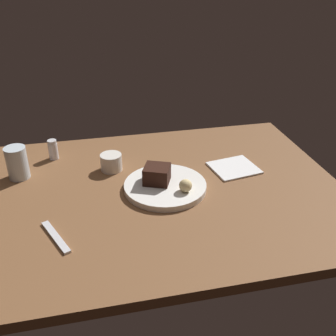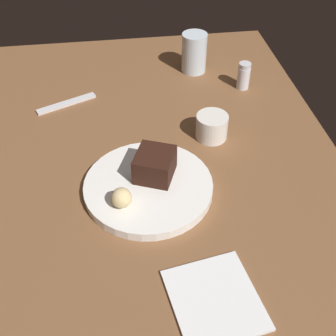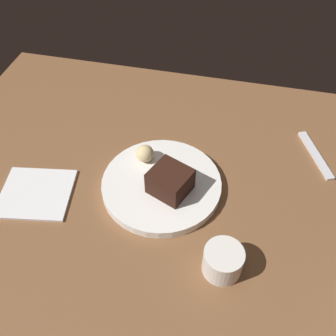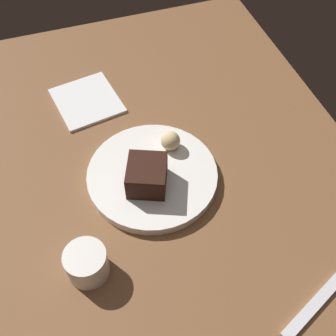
{
  "view_description": "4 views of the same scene",
  "coord_description": "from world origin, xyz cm",
  "px_view_note": "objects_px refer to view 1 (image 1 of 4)",
  "views": [
    {
      "loc": [
        15.75,
        101.07,
        67.87
      ],
      "look_at": [
        -7.03,
        -2.28,
        8.99
      ],
      "focal_mm": 42.61,
      "sensor_mm": 36.0,
      "label": 1
    },
    {
      "loc": [
        -63.72,
        4.32,
        62.91
      ],
      "look_at": [
        -5.7,
        -3.85,
        8.51
      ],
      "focal_mm": 45.45,
      "sensor_mm": 36.0,
      "label": 2
    },
    {
      "loc": [
        6.88,
        -48.32,
        65.3
      ],
      "look_at": [
        -5.11,
        3.72,
        5.31
      ],
      "focal_mm": 40.13,
      "sensor_mm": 36.0,
      "label": 3
    },
    {
      "loc": [
        41.46,
        -12.58,
        70.3
      ],
      "look_at": [
        -4.07,
        2.67,
        7.25
      ],
      "focal_mm": 45.63,
      "sensor_mm": 36.0,
      "label": 4
    }
  ],
  "objects_px": {
    "chocolate_cake_slice": "(157,174)",
    "bread_roll": "(186,186)",
    "water_glass": "(17,163)",
    "dessert_spoon": "(56,237)",
    "dessert_plate": "(165,186)",
    "salt_shaker": "(53,150)",
    "coffee_cup": "(111,162)",
    "folded_napkin": "(234,168)"
  },
  "relations": [
    {
      "from": "coffee_cup",
      "to": "dessert_spoon",
      "type": "height_order",
      "value": "coffee_cup"
    },
    {
      "from": "folded_napkin",
      "to": "water_glass",
      "type": "bearing_deg",
      "value": -7.81
    },
    {
      "from": "water_glass",
      "to": "dessert_spoon",
      "type": "height_order",
      "value": "water_glass"
    },
    {
      "from": "salt_shaker",
      "to": "folded_napkin",
      "type": "height_order",
      "value": "salt_shaker"
    },
    {
      "from": "dessert_plate",
      "to": "bread_roll",
      "type": "height_order",
      "value": "bread_roll"
    },
    {
      "from": "salt_shaker",
      "to": "chocolate_cake_slice",
      "type": "bearing_deg",
      "value": 139.92
    },
    {
      "from": "bread_roll",
      "to": "folded_napkin",
      "type": "bearing_deg",
      "value": -147.27
    },
    {
      "from": "bread_roll",
      "to": "chocolate_cake_slice",
      "type": "bearing_deg",
      "value": -44.24
    },
    {
      "from": "dessert_plate",
      "to": "water_glass",
      "type": "height_order",
      "value": "water_glass"
    },
    {
      "from": "salt_shaker",
      "to": "dessert_spoon",
      "type": "distance_m",
      "value": 0.45
    },
    {
      "from": "coffee_cup",
      "to": "folded_napkin",
      "type": "distance_m",
      "value": 0.41
    },
    {
      "from": "chocolate_cake_slice",
      "to": "bread_roll",
      "type": "height_order",
      "value": "chocolate_cake_slice"
    },
    {
      "from": "dessert_spoon",
      "to": "bread_roll",
      "type": "bearing_deg",
      "value": -96.44
    },
    {
      "from": "chocolate_cake_slice",
      "to": "folded_napkin",
      "type": "height_order",
      "value": "chocolate_cake_slice"
    },
    {
      "from": "chocolate_cake_slice",
      "to": "coffee_cup",
      "type": "distance_m",
      "value": 0.19
    },
    {
      "from": "bread_roll",
      "to": "dessert_spoon",
      "type": "height_order",
      "value": "bread_roll"
    },
    {
      "from": "dessert_plate",
      "to": "bread_roll",
      "type": "xyz_separation_m",
      "value": [
        -0.05,
        0.06,
        0.03
      ]
    },
    {
      "from": "bread_roll",
      "to": "salt_shaker",
      "type": "relative_size",
      "value": 0.55
    },
    {
      "from": "dessert_plate",
      "to": "dessert_spoon",
      "type": "height_order",
      "value": "dessert_plate"
    },
    {
      "from": "bread_roll",
      "to": "dessert_spoon",
      "type": "relative_size",
      "value": 0.26
    },
    {
      "from": "water_glass",
      "to": "dessert_spoon",
      "type": "distance_m",
      "value": 0.36
    },
    {
      "from": "chocolate_cake_slice",
      "to": "folded_napkin",
      "type": "distance_m",
      "value": 0.28
    },
    {
      "from": "dessert_plate",
      "to": "folded_napkin",
      "type": "bearing_deg",
      "value": -163.72
    },
    {
      "from": "chocolate_cake_slice",
      "to": "salt_shaker",
      "type": "height_order",
      "value": "chocolate_cake_slice"
    },
    {
      "from": "chocolate_cake_slice",
      "to": "dessert_spoon",
      "type": "distance_m",
      "value": 0.35
    },
    {
      "from": "bread_roll",
      "to": "water_glass",
      "type": "xyz_separation_m",
      "value": [
        0.49,
        -0.22,
        0.01
      ]
    },
    {
      "from": "chocolate_cake_slice",
      "to": "coffee_cup",
      "type": "xyz_separation_m",
      "value": [
        0.13,
        -0.14,
        -0.02
      ]
    },
    {
      "from": "dessert_plate",
      "to": "dessert_spoon",
      "type": "distance_m",
      "value": 0.36
    },
    {
      "from": "chocolate_cake_slice",
      "to": "salt_shaker",
      "type": "xyz_separation_m",
      "value": [
        0.32,
        -0.27,
        -0.01
      ]
    },
    {
      "from": "water_glass",
      "to": "dessert_plate",
      "type": "bearing_deg",
      "value": 159.11
    },
    {
      "from": "salt_shaker",
      "to": "folded_napkin",
      "type": "distance_m",
      "value": 0.62
    },
    {
      "from": "dessert_spoon",
      "to": "folded_napkin",
      "type": "distance_m",
      "value": 0.62
    },
    {
      "from": "salt_shaker",
      "to": "coffee_cup",
      "type": "bearing_deg",
      "value": 146.73
    },
    {
      "from": "dessert_plate",
      "to": "salt_shaker",
      "type": "relative_size",
      "value": 3.59
    },
    {
      "from": "dessert_spoon",
      "to": "folded_napkin",
      "type": "relative_size",
      "value": 1.03
    },
    {
      "from": "water_glass",
      "to": "salt_shaker",
      "type": "bearing_deg",
      "value": -133.45
    },
    {
      "from": "bread_roll",
      "to": "coffee_cup",
      "type": "distance_m",
      "value": 0.29
    },
    {
      "from": "coffee_cup",
      "to": "water_glass",
      "type": "bearing_deg",
      "value": -2.76
    },
    {
      "from": "dessert_plate",
      "to": "chocolate_cake_slice",
      "type": "bearing_deg",
      "value": -30.89
    },
    {
      "from": "chocolate_cake_slice",
      "to": "dessert_spoon",
      "type": "bearing_deg",
      "value": 31.76
    },
    {
      "from": "dessert_plate",
      "to": "water_glass",
      "type": "relative_size",
      "value": 2.38
    },
    {
      "from": "dessert_plate",
      "to": "coffee_cup",
      "type": "xyz_separation_m",
      "value": [
        0.15,
        -0.15,
        0.02
      ]
    }
  ]
}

